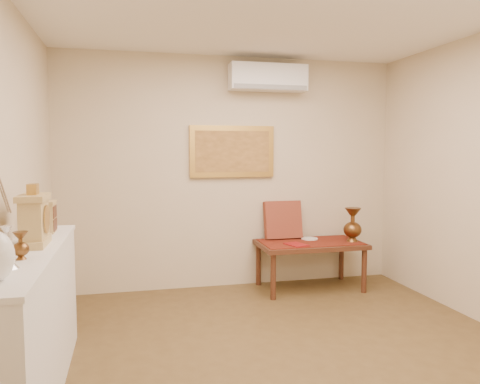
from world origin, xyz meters
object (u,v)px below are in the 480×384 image
object	(u,v)px
wooden_chest	(45,217)
display_ledge	(30,326)
brass_urn_tall	(353,221)
mantel_clock	(34,219)
low_table	(310,248)

from	to	relation	value
wooden_chest	display_ledge	bearing A→B (deg)	-90.10
brass_urn_tall	mantel_clock	xyz separation A→B (m)	(-3.14, -1.62, 0.36)
mantel_clock	low_table	size ratio (longest dim) A/B	0.34
low_table	display_ledge	bearing A→B (deg)	-144.90
display_ledge	mantel_clock	world-z (taller)	mantel_clock
wooden_chest	low_table	world-z (taller)	wooden_chest
brass_urn_tall	display_ledge	bearing A→B (deg)	-150.57
brass_urn_tall	wooden_chest	distance (m)	3.36
display_ledge	mantel_clock	bearing A→B (deg)	82.27
brass_urn_tall	display_ledge	distance (m)	3.64
mantel_clock	wooden_chest	world-z (taller)	mantel_clock
display_ledge	low_table	world-z (taller)	display_ledge
brass_urn_tall	wooden_chest	size ratio (longest dim) A/B	1.95
mantel_clock	display_ledge	bearing A→B (deg)	-97.73
brass_urn_tall	wooden_chest	bearing A→B (deg)	-160.61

